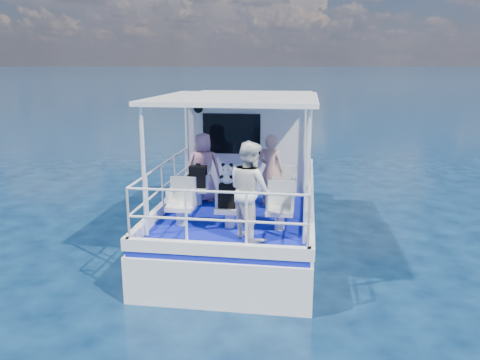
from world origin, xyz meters
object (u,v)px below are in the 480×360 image
(passenger_stbd_aft, at_px, (250,190))
(panda, at_px, (227,174))
(passenger_port_fwd, at_px, (203,167))
(backpack_center, at_px, (228,196))

(passenger_stbd_aft, height_order, panda, passenger_stbd_aft)
(passenger_stbd_aft, relative_size, panda, 4.53)
(passenger_port_fwd, relative_size, backpack_center, 3.38)
(passenger_port_fwd, distance_m, panda, 1.82)
(passenger_stbd_aft, relative_size, backpack_center, 3.80)
(passenger_stbd_aft, bearing_deg, passenger_port_fwd, -8.12)
(passenger_port_fwd, height_order, backpack_center, passenger_port_fwd)
(passenger_port_fwd, distance_m, passenger_stbd_aft, 2.39)
(backpack_center, xyz_separation_m, panda, (-0.01, 0.00, 0.40))
(passenger_stbd_aft, bearing_deg, backpack_center, 7.04)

